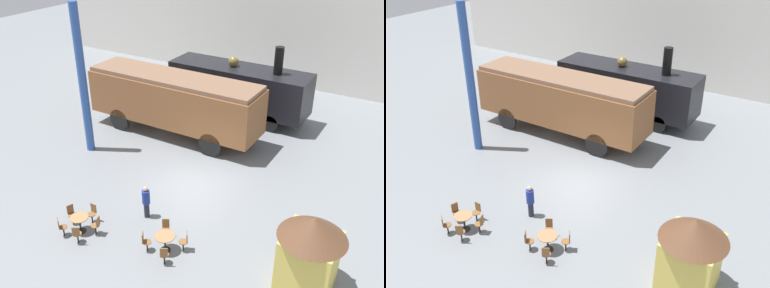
{
  "view_description": "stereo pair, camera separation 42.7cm",
  "coord_description": "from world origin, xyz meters",
  "views": [
    {
      "loc": [
        8.93,
        -14.89,
        11.66
      ],
      "look_at": [
        -0.63,
        1.0,
        1.6
      ],
      "focal_mm": 40.0,
      "sensor_mm": 36.0,
      "label": 1
    },
    {
      "loc": [
        9.29,
        -14.67,
        11.66
      ],
      "look_at": [
        -0.63,
        1.0,
        1.6
      ],
      "focal_mm": 40.0,
      "sensor_mm": 36.0,
      "label": 2
    }
  ],
  "objects": [
    {
      "name": "ground_plane",
      "position": [
        0.0,
        0.0,
        0.0
      ],
      "size": [
        80.0,
        80.0,
        0.0
      ],
      "primitive_type": "plane",
      "color": "gray"
    },
    {
      "name": "backdrop_wall",
      "position": [
        0.0,
        15.55,
        4.5
      ],
      "size": [
        44.0,
        0.15,
        9.0
      ],
      "color": "silver",
      "rests_on": "ground_plane"
    },
    {
      "name": "steam_locomotive",
      "position": [
        -1.65,
        8.48,
        1.96
      ],
      "size": [
        8.97,
        2.54,
        4.87
      ],
      "color": "black",
      "rests_on": "ground_plane"
    },
    {
      "name": "passenger_coach_wooden",
      "position": [
        -3.74,
        4.13,
        2.22
      ],
      "size": [
        10.41,
        2.7,
        3.63
      ],
      "color": "brown",
      "rests_on": "ground_plane"
    },
    {
      "name": "cafe_table_near",
      "position": [
        -2.18,
        -5.37,
        0.55
      ],
      "size": [
        0.76,
        0.76,
        0.73
      ],
      "color": "black",
      "rests_on": "ground_plane"
    },
    {
      "name": "cafe_table_mid",
      "position": [
        1.47,
        -4.51,
        0.56
      ],
      "size": [
        0.8,
        0.8,
        0.74
      ],
      "color": "black",
      "rests_on": "ground_plane"
    },
    {
      "name": "cafe_chair_0",
      "position": [
        -2.89,
        -5.12,
        0.51
      ],
      "size": [
        0.39,
        0.37,
        0.87
      ],
      "rotation": [
        0.0,
        0.0,
        5.95
      ],
      "color": "black",
      "rests_on": "ground_plane"
    },
    {
      "name": "cafe_chair_1",
      "position": [
        -2.63,
        -5.97,
        0.51
      ],
      "size": [
        0.4,
        0.4,
        0.87
      ],
      "rotation": [
        0.0,
        0.0,
        7.21
      ],
      "color": "black",
      "rests_on": "ground_plane"
    },
    {
      "name": "cafe_chair_2",
      "position": [
        -1.75,
        -5.98,
        0.51
      ],
      "size": [
        0.4,
        0.4,
        0.87
      ],
      "rotation": [
        0.0,
        0.0,
        8.46
      ],
      "color": "black",
      "rests_on": "ground_plane"
    },
    {
      "name": "cafe_chair_3",
      "position": [
        -1.46,
        -5.15,
        0.51
      ],
      "size": [
        0.39,
        0.37,
        0.87
      ],
      "rotation": [
        0.0,
        0.0,
        9.72
      ],
      "color": "black",
      "rests_on": "ground_plane"
    },
    {
      "name": "cafe_chair_4",
      "position": [
        -2.17,
        -4.62,
        0.51
      ],
      "size": [
        0.36,
        0.36,
        0.87
      ],
      "rotation": [
        0.0,
        0.0,
        10.98
      ],
      "color": "black",
      "rests_on": "ground_plane"
    },
    {
      "name": "cafe_chair_5",
      "position": [
        0.81,
        -4.92,
        0.51
      ],
      "size": [
        0.4,
        0.39,
        0.87
      ],
      "rotation": [
        0.0,
        0.0,
        6.84
      ],
      "color": "black",
      "rests_on": "ground_plane"
    },
    {
      "name": "cafe_chair_6",
      "position": [
        1.87,
        -5.17,
        0.51
      ],
      "size": [
        0.39,
        0.4,
        0.87
      ],
      "rotation": [
        0.0,
        0.0,
        8.41
      ],
      "color": "black",
      "rests_on": "ground_plane"
    },
    {
      "name": "cafe_chair_7",
      "position": [
        2.13,
        -4.11,
        0.51
      ],
      "size": [
        0.4,
        0.39,
        0.87
      ],
      "rotation": [
        0.0,
        0.0,
        9.98
      ],
      "color": "black",
      "rests_on": "ground_plane"
    },
    {
      "name": "cafe_chair_8",
      "position": [
        1.06,
        -3.86,
        0.51
      ],
      "size": [
        0.39,
        0.4,
        0.87
      ],
      "rotation": [
        0.0,
        0.0,
        11.55
      ],
      "color": "black",
      "rests_on": "ground_plane"
    },
    {
      "name": "visitor_person",
      "position": [
        -0.41,
        -3.16,
        0.83
      ],
      "size": [
        0.34,
        0.34,
        1.55
      ],
      "color": "#262633",
      "rests_on": "ground_plane"
    },
    {
      "name": "ticket_kiosk",
      "position": [
        6.69,
        -3.46,
        1.67
      ],
      "size": [
        2.34,
        2.34,
        3.0
      ],
      "color": "#DBC151",
      "rests_on": "ground_plane"
    },
    {
      "name": "support_pillar",
      "position": [
        -6.69,
        0.12,
        4.0
      ],
      "size": [
        0.44,
        0.44,
        8.0
      ],
      "color": "#2D519E",
      "rests_on": "ground_plane"
    }
  ]
}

